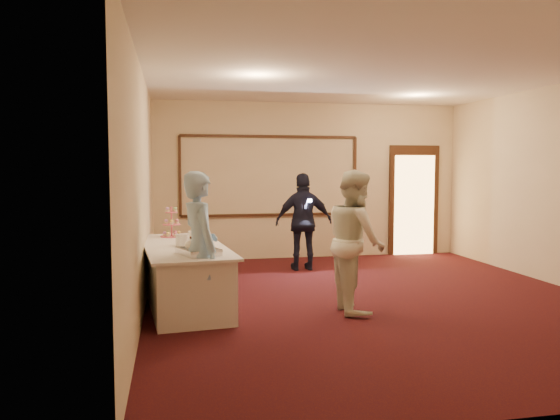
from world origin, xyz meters
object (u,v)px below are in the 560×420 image
object	(u,v)px
plate_stack_a	(182,240)
man	(200,248)
cupcake_stand	(172,225)
tart	(204,246)
woman	(355,241)
guest	(304,222)
pavlova_tray	(198,247)
plate_stack_b	(194,237)
buffet_table	(184,275)

from	to	relation	value
plate_stack_a	man	distance (m)	0.87
cupcake_stand	plate_stack_a	bearing A→B (deg)	-81.94
tart	woman	xyz separation A→B (m)	(1.81, -0.45, 0.07)
cupcake_stand	tart	size ratio (longest dim) A/B	1.85
cupcake_stand	man	size ratio (longest dim) A/B	0.28
man	guest	world-z (taller)	man
man	guest	xyz separation A→B (m)	(1.91, 2.91, -0.03)
pavlova_tray	tart	distance (m)	0.54
cupcake_stand	woman	size ratio (longest dim) A/B	0.27
guest	plate_stack_b	bearing A→B (deg)	44.53
cupcake_stand	woman	xyz separation A→B (m)	(2.21, -1.60, -0.07)
plate_stack_a	guest	xyz separation A→B (m)	(2.09, 2.05, -0.01)
plate_stack_a	guest	size ratio (longest dim) A/B	0.10
plate_stack_b	man	bearing A→B (deg)	-89.21
plate_stack_a	tart	distance (m)	0.35
plate_stack_a	buffet_table	bearing A→B (deg)	67.54
pavlova_tray	cupcake_stand	bearing A→B (deg)	100.13
pavlova_tray	guest	size ratio (longest dim) A/B	0.35
pavlova_tray	woman	world-z (taller)	woman
pavlova_tray	cupcake_stand	distance (m)	1.71
pavlova_tray	man	distance (m)	0.11
tart	buffet_table	bearing A→B (deg)	132.18
pavlova_tray	plate_stack_b	xyz separation A→B (m)	(-0.00, 1.06, -0.01)
cupcake_stand	woman	distance (m)	2.73
pavlova_tray	man	world-z (taller)	man
plate_stack_b	tart	size ratio (longest dim) A/B	0.68
buffet_table	man	world-z (taller)	man
woman	guest	xyz separation A→B (m)	(0.01, 2.72, -0.04)
buffet_table	plate_stack_b	bearing A→B (deg)	61.40
plate_stack_a	tart	bearing A→B (deg)	-40.11
pavlova_tray	plate_stack_a	bearing A→B (deg)	102.68
plate_stack_b	plate_stack_a	bearing A→B (deg)	-117.72
pavlova_tray	tart	size ratio (longest dim) A/B	2.27
cupcake_stand	guest	distance (m)	2.49
pavlova_tray	plate_stack_a	size ratio (longest dim) A/B	3.39
pavlova_tray	cupcake_stand	xyz separation A→B (m)	(-0.30, 1.68, 0.09)
buffet_table	cupcake_stand	distance (m)	1.05
plate_stack_a	woman	xyz separation A→B (m)	(2.08, -0.67, 0.03)
cupcake_stand	pavlova_tray	bearing A→B (deg)	-79.87
plate_stack_b	woman	world-z (taller)	woman
cupcake_stand	guest	world-z (taller)	guest
tart	man	world-z (taller)	man
buffet_table	man	xyz separation A→B (m)	(0.16, -0.90, 0.47)
guest	woman	bearing A→B (deg)	92.17
buffet_table	tart	bearing A→B (deg)	-47.82
pavlova_tray	plate_stack_a	xyz separation A→B (m)	(-0.17, 0.75, -0.01)
cupcake_stand	plate_stack_b	xyz separation A→B (m)	(0.30, -0.62, -0.10)
buffet_table	plate_stack_a	size ratio (longest dim) A/B	15.22
buffet_table	man	size ratio (longest dim) A/B	1.52
tart	man	bearing A→B (deg)	-97.32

